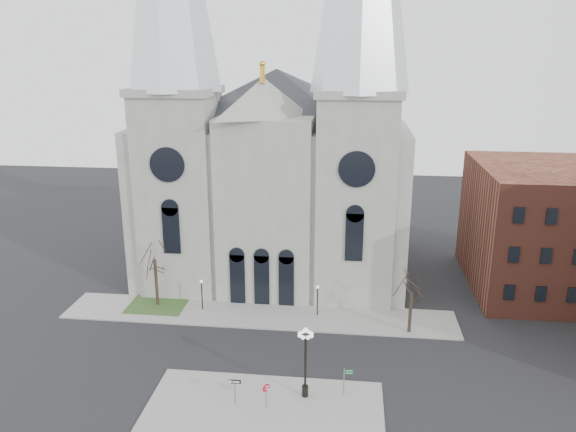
# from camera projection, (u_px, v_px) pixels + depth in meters

# --- Properties ---
(ground) EXTENTS (160.00, 160.00, 0.00)m
(ground) POSITION_uv_depth(u_px,v_px,m) (237.00, 375.00, 47.03)
(ground) COLOR black
(ground) RESTS_ON ground
(sidewalk_near) EXTENTS (18.00, 10.00, 0.14)m
(sidewalk_near) POSITION_uv_depth(u_px,v_px,m) (263.00, 414.00, 41.92)
(sidewalk_near) COLOR gray
(sidewalk_near) RESTS_ON ground
(sidewalk_far) EXTENTS (40.00, 6.00, 0.14)m
(sidewalk_far) POSITION_uv_depth(u_px,v_px,m) (258.00, 315.00, 57.48)
(sidewalk_far) COLOR gray
(sidewalk_far) RESTS_ON ground
(grass_patch) EXTENTS (6.00, 5.00, 0.18)m
(grass_patch) POSITION_uv_depth(u_px,v_px,m) (158.00, 305.00, 59.62)
(grass_patch) COLOR #314C20
(grass_patch) RESTS_ON ground
(cathedral) EXTENTS (33.00, 26.66, 54.00)m
(cathedral) POSITION_uv_depth(u_px,v_px,m) (273.00, 120.00, 63.46)
(cathedral) COLOR gray
(cathedral) RESTS_ON ground
(bg_building_brick) EXTENTS (14.00, 18.00, 14.00)m
(bg_building_brick) POSITION_uv_depth(u_px,v_px,m) (538.00, 228.00, 62.67)
(bg_building_brick) COLOR brown
(bg_building_brick) RESTS_ON ground
(tree_left) EXTENTS (3.20, 3.20, 7.50)m
(tree_left) POSITION_uv_depth(u_px,v_px,m) (154.00, 257.00, 58.04)
(tree_left) COLOR black
(tree_left) RESTS_ON ground
(tree_right) EXTENTS (3.20, 3.20, 6.00)m
(tree_right) POSITION_uv_depth(u_px,v_px,m) (412.00, 290.00, 52.67)
(tree_right) COLOR black
(tree_right) RESTS_ON ground
(ped_lamp_left) EXTENTS (0.32, 0.32, 3.26)m
(ped_lamp_left) POSITION_uv_depth(u_px,v_px,m) (202.00, 290.00, 57.96)
(ped_lamp_left) COLOR black
(ped_lamp_left) RESTS_ON sidewalk_far
(ped_lamp_right) EXTENTS (0.32, 0.32, 3.26)m
(ped_lamp_right) POSITION_uv_depth(u_px,v_px,m) (318.00, 295.00, 56.65)
(ped_lamp_right) COLOR black
(ped_lamp_right) RESTS_ON sidewalk_far
(stop_sign) EXTENTS (0.72, 0.31, 2.14)m
(stop_sign) POSITION_uv_depth(u_px,v_px,m) (266.00, 390.00, 42.07)
(stop_sign) COLOR slate
(stop_sign) RESTS_ON sidewalk_near
(globe_lamp) EXTENTS (1.63, 1.63, 5.94)m
(globe_lamp) POSITION_uv_depth(u_px,v_px,m) (305.00, 354.00, 42.87)
(globe_lamp) COLOR black
(globe_lamp) RESTS_ON sidewalk_near
(one_way_sign) EXTENTS (0.95, 0.09, 2.17)m
(one_way_sign) POSITION_uv_depth(u_px,v_px,m) (235.00, 386.00, 42.64)
(one_way_sign) COLOR slate
(one_way_sign) RESTS_ON sidewalk_near
(street_name_sign) EXTENTS (0.74, 0.12, 2.32)m
(street_name_sign) POSITION_uv_depth(u_px,v_px,m) (345.00, 379.00, 43.73)
(street_name_sign) COLOR slate
(street_name_sign) RESTS_ON sidewalk_near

